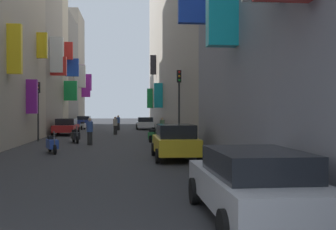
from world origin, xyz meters
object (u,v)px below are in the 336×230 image
object	(u,v)px
scooter_blue	(52,144)
traffic_light_far_corner	(179,95)
parked_car_silver	(253,183)
pedestrian_near_right	(115,126)
scooter_silver	(83,126)
parked_car_red	(66,126)
traffic_light_near_corner	(38,101)
scooter_black	(75,136)
pedestrian_crossing	(118,123)
parked_car_white	(145,123)
parked_car_yellow	(175,141)
scooter_green	(153,135)
parked_car_blue	(84,121)
pedestrian_mid_street	(90,132)
pedestrian_near_left	(162,127)

from	to	relation	value
scooter_blue	traffic_light_far_corner	world-z (taller)	traffic_light_far_corner
parked_car_silver	pedestrian_near_right	world-z (taller)	pedestrian_near_right
scooter_silver	parked_car_red	bearing A→B (deg)	-93.25
scooter_silver	traffic_light_near_corner	xyz separation A→B (m)	(-1.34, -16.08, 2.33)
scooter_black	traffic_light_far_corner	world-z (taller)	traffic_light_far_corner
scooter_silver	pedestrian_crossing	size ratio (longest dim) A/B	1.14
parked_car_white	pedestrian_crossing	distance (m)	3.55
parked_car_yellow	scooter_blue	distance (m)	6.62
scooter_silver	pedestrian_near_right	distance (m)	9.70
scooter_green	scooter_black	xyz separation A→B (m)	(-5.17, -0.29, -0.00)
parked_car_blue	pedestrian_mid_street	xyz separation A→B (m)	(3.12, -26.67, 0.09)
parked_car_white	parked_car_blue	world-z (taller)	parked_car_blue
parked_car_silver	parked_car_yellow	xyz separation A→B (m)	(-0.34, 9.95, 0.05)
pedestrian_mid_street	traffic_light_near_corner	distance (m)	5.37
parked_car_yellow	pedestrian_near_right	distance (m)	18.35
parked_car_silver	pedestrian_near_left	distance (m)	24.37
parked_car_blue	pedestrian_mid_street	bearing A→B (deg)	-83.33
parked_car_silver	scooter_green	bearing A→B (deg)	91.94
pedestrian_mid_street	pedestrian_near_right	bearing A→B (deg)	82.98
pedestrian_near_right	pedestrian_mid_street	size ratio (longest dim) A/B	0.95
parked_car_yellow	scooter_silver	world-z (taller)	parked_car_yellow
traffic_light_far_corner	parked_car_red	bearing A→B (deg)	127.44
scooter_black	parked_car_yellow	bearing A→B (deg)	-59.92
scooter_green	pedestrian_near_left	distance (m)	4.76
parked_car_silver	parked_car_blue	size ratio (longest dim) A/B	1.13
parked_car_white	parked_car_yellow	size ratio (longest dim) A/B	1.03
pedestrian_mid_street	traffic_light_far_corner	size ratio (longest dim) A/B	0.36
scooter_silver	pedestrian_mid_street	xyz separation A→B (m)	(2.46, -19.32, 0.37)
parked_car_white	parked_car_red	xyz separation A→B (m)	(-7.29, -9.43, 0.03)
scooter_blue	pedestrian_near_right	world-z (taller)	pedestrian_near_right
pedestrian_near_left	parked_car_blue	bearing A→B (deg)	112.35
scooter_silver	traffic_light_near_corner	world-z (taller)	traffic_light_near_corner
parked_car_yellow	pedestrian_mid_street	distance (m)	8.87
traffic_light_far_corner	scooter_blue	bearing A→B (deg)	-149.65
parked_car_blue	scooter_green	world-z (taller)	parked_car_blue
parked_car_silver	pedestrian_crossing	xyz separation A→B (m)	(-3.36, 35.64, 0.04)
parked_car_yellow	pedestrian_crossing	bearing A→B (deg)	96.70
parked_car_silver	scooter_silver	bearing A→B (deg)	101.00
scooter_blue	scooter_black	xyz separation A→B (m)	(0.35, 6.38, 0.00)
parked_car_white	scooter_blue	distance (m)	25.21
scooter_black	pedestrian_mid_street	size ratio (longest dim) A/B	1.15
pedestrian_near_left	parked_car_yellow	bearing A→B (deg)	-92.77
parked_car_white	scooter_blue	size ratio (longest dim) A/B	2.25
scooter_silver	traffic_light_near_corner	size ratio (longest dim) A/B	0.44
pedestrian_near_right	pedestrian_mid_street	xyz separation A→B (m)	(-1.28, -10.38, 0.05)
parked_car_yellow	scooter_green	world-z (taller)	parked_car_yellow
parked_car_red	scooter_blue	size ratio (longest dim) A/B	2.32
scooter_green	pedestrian_near_left	world-z (taller)	pedestrian_near_left
parked_car_red	scooter_silver	size ratio (longest dim) A/B	2.39
scooter_silver	traffic_light_near_corner	bearing A→B (deg)	-94.77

